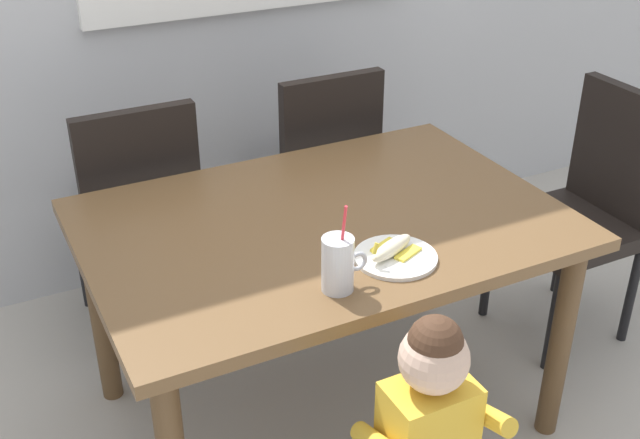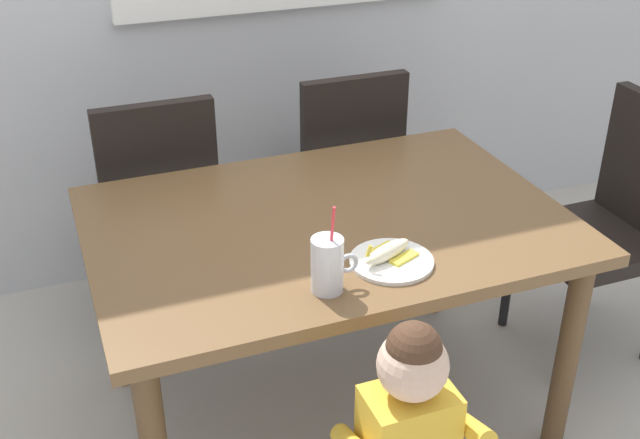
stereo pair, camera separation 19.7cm
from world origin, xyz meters
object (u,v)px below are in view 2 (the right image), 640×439
object	(u,v)px
dining_chair_left	(157,200)
milk_cup	(328,268)
dining_chair_right	(342,168)
peeled_banana	(388,252)
toddler_standing	(408,430)
snack_plate	(391,261)
dining_chair_far	(614,215)
dining_table	(328,246)

from	to	relation	value
dining_chair_left	milk_cup	bearing A→B (deg)	103.33
dining_chair_right	peeled_banana	distance (m)	1.09
milk_cup	peeled_banana	size ratio (longest dim) A/B	1.43
toddler_standing	snack_plate	xyz separation A→B (m)	(0.12, 0.37, 0.24)
snack_plate	dining_chair_far	bearing A→B (deg)	16.99
dining_chair_left	milk_cup	xyz separation A→B (m)	(0.26, -1.08, 0.28)
milk_cup	dining_table	bearing A→B (deg)	68.53
milk_cup	peeled_banana	world-z (taller)	milk_cup
dining_table	dining_chair_right	size ratio (longest dim) A/B	1.48
toddler_standing	peeled_banana	bearing A→B (deg)	73.37
dining_table	dining_chair_left	size ratio (longest dim) A/B	1.48
dining_chair_left	snack_plate	bearing A→B (deg)	114.40
snack_plate	peeled_banana	xyz separation A→B (m)	(-0.01, 0.01, 0.03)
dining_chair_right	toddler_standing	world-z (taller)	dining_chair_right
dining_chair_right	snack_plate	distance (m)	1.10
dining_chair_left	dining_chair_right	bearing A→B (deg)	-179.22
dining_table	dining_chair_right	distance (m)	0.83
dining_chair_right	dining_chair_far	xyz separation A→B (m)	(0.76, -0.72, 0.00)
dining_chair_left	toddler_standing	xyz separation A→B (m)	(0.34, -1.40, -0.02)
dining_chair_left	dining_chair_right	xyz separation A→B (m)	(0.75, 0.01, 0.00)
dining_chair_far	toddler_standing	bearing A→B (deg)	-59.36
dining_chair_far	snack_plate	distance (m)	1.12
dining_table	snack_plate	bearing A→B (deg)	-76.64
toddler_standing	peeled_banana	size ratio (longest dim) A/B	4.77
dining_table	milk_cup	world-z (taller)	milk_cup
dining_table	dining_chair_left	world-z (taller)	dining_chair_left
dining_chair_left	dining_chair_far	distance (m)	1.67
dining_chair_right	dining_chair_far	distance (m)	1.05
snack_plate	toddler_standing	bearing A→B (deg)	-107.97
peeled_banana	dining_table	bearing A→B (deg)	102.61
peeled_banana	milk_cup	bearing A→B (deg)	-161.42
dining_chair_far	dining_table	bearing A→B (deg)	-88.72
dining_chair_left	snack_plate	size ratio (longest dim) A/B	4.17
snack_plate	peeled_banana	size ratio (longest dim) A/B	1.31
dining_chair_left	dining_chair_far	world-z (taller)	same
toddler_standing	peeled_banana	xyz separation A→B (m)	(0.11, 0.38, 0.26)
dining_chair_right	dining_chair_left	bearing A→B (deg)	0.78
dining_chair_left	peeled_banana	bearing A→B (deg)	114.33
dining_chair_left	snack_plate	distance (m)	1.15
dining_chair_far	dining_chair_left	bearing A→B (deg)	-115.02
toddler_standing	dining_chair_right	bearing A→B (deg)	73.99
dining_chair_right	milk_cup	world-z (taller)	milk_cup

